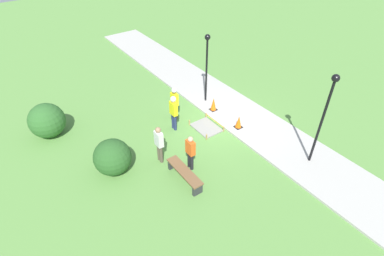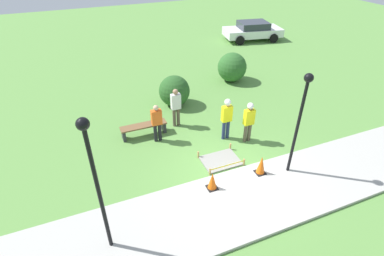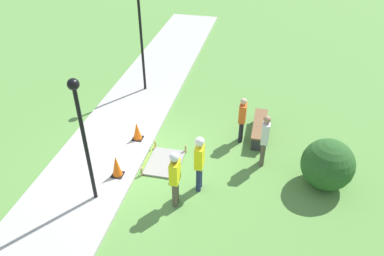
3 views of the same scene
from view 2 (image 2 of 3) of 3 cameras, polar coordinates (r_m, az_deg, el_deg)
ground_plane at (r=10.65m, az=7.03°, el=-8.44°), size 60.00×60.00×0.00m
sidewalk at (r=9.79m, az=10.97°, el=-13.10°), size 28.00×2.75×0.10m
wet_concrete_patch at (r=11.06m, az=5.46°, el=-6.21°), size 1.40×1.06×0.28m
traffic_cone_near_patch at (r=9.70m, az=3.90°, el=-10.01°), size 0.34×0.34×0.62m
traffic_cone_far_patch at (r=10.46m, az=13.04°, el=-6.88°), size 0.34×0.34×0.69m
park_bench at (r=12.35m, az=-9.17°, el=0.03°), size 1.88×0.44×0.50m
worker_supervisor at (r=11.71m, az=6.63°, el=2.37°), size 0.40×0.26×1.79m
worker_assistant at (r=11.70m, az=10.79°, el=1.67°), size 0.40×0.25×1.73m
bystander_in_orange_shirt at (r=11.66m, az=-6.72°, el=1.26°), size 0.40×0.22×1.61m
bystander_in_gray_shirt at (r=12.53m, az=-3.09°, el=4.30°), size 0.40×0.23×1.73m
lamppost_near at (r=9.72m, az=20.09°, el=3.13°), size 0.28×0.28×3.60m
lamppost_far at (r=6.94m, az=-18.19°, el=-7.78°), size 0.28×0.28×3.93m
parked_car_white at (r=24.56m, az=11.48°, el=17.77°), size 4.59×2.77×1.36m
shrub_rounded_near at (r=16.96m, az=7.63°, el=11.40°), size 1.60×1.60×1.60m
shrub_rounded_mid at (r=14.30m, az=-3.38°, el=7.06°), size 1.47×1.47×1.47m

